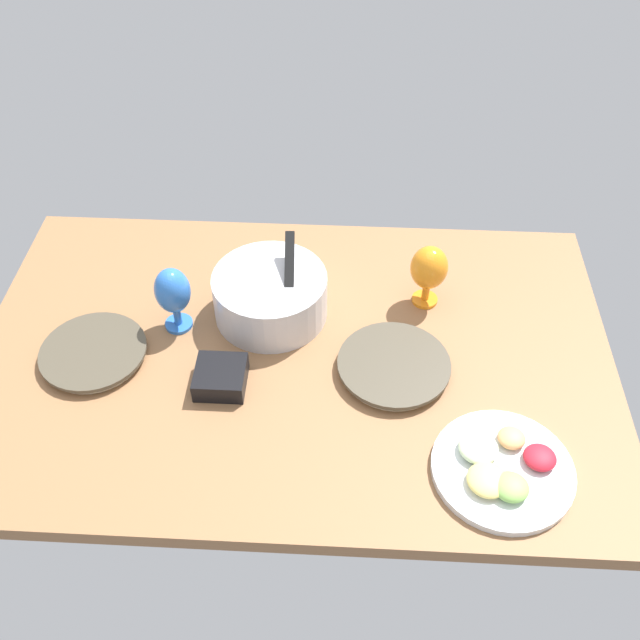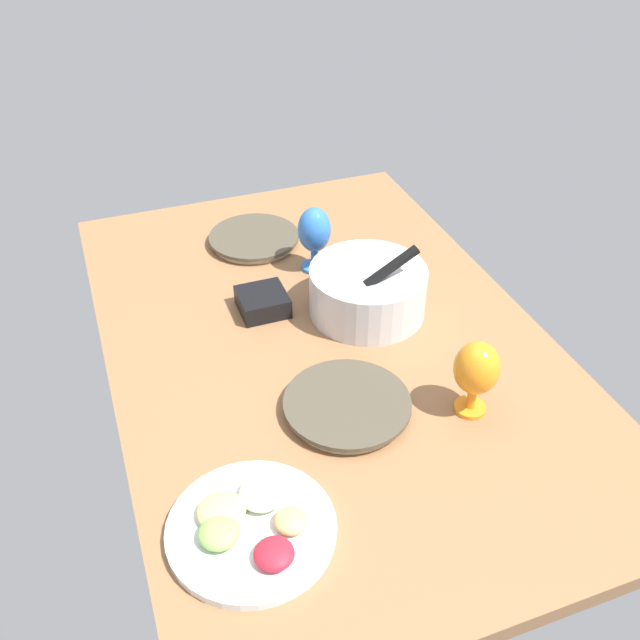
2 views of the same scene
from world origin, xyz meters
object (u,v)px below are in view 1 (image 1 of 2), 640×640
Objects in this scene: mixing_bowl at (270,294)px; hurricane_glass_blue at (173,293)px; fruit_platter at (502,468)px; hurricane_glass_orange at (429,269)px; dinner_plate_left at (94,353)px; dinner_plate_right at (394,366)px; square_bowl_black at (221,376)px.

hurricane_glass_blue is (-23.63, -5.73, 4.83)cm from mixing_bowl.
mixing_bowl is 0.95× the size of fruit_platter.
fruit_platter is 1.72× the size of hurricane_glass_orange.
hurricane_glass_orange is at bearing 9.53° from mixing_bowl.
dinner_plate_left is at bearing -163.56° from hurricane_glass_orange.
fruit_platter is at bearing -75.29° from hurricane_glass_orange.
hurricane_glass_orange is at bearing 104.71° from fruit_platter.
hurricane_glass_orange is (-13.97, 53.20, 9.63)cm from fruit_platter.
dinner_plate_left is 0.89× the size of mixing_bowl.
dinner_plate_right is at bearing -12.77° from hurricane_glass_blue.
hurricane_glass_orange is (83.45, 24.62, 9.99)cm from dinner_plate_left.
dinner_plate_right is 57.85cm from hurricane_glass_blue.
mixing_bowl is 24.79cm from hurricane_glass_blue.
dinner_plate_right is 1.48× the size of hurricane_glass_blue.
dinner_plate_right is 2.30× the size of square_bowl_black.
mixing_bowl is at bearing -170.47° from hurricane_glass_orange.
dinner_plate_left is 2.19× the size of square_bowl_black.
dinner_plate_right is 42.07cm from square_bowl_black.
square_bowl_black reaches higher than dinner_plate_right.
hurricane_glass_blue is at bearing 152.60° from fruit_platter.
hurricane_glass_blue reaches higher than dinner_plate_left.
mixing_bowl is 41.59cm from hurricane_glass_orange.
mixing_bowl is (42.68, 17.77, 5.45)cm from dinner_plate_left.
mixing_bowl is 1.64× the size of hurricane_glass_orange.
dinner_plate_right is 0.94× the size of mixing_bowl.
hurricane_glass_orange is 65.61cm from hurricane_glass_blue.
fruit_platter is (22.83, -28.04, 0.24)cm from dinner_plate_right.
mixing_bowl is at bearing 68.87° from square_bowl_black.
dinner_plate_right is 0.89× the size of fruit_platter.
mixing_bowl is (-31.91, 18.31, 5.33)cm from dinner_plate_right.
fruit_platter is at bearing -40.26° from mixing_bowl.
fruit_platter is 1.66× the size of hurricane_glass_blue.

